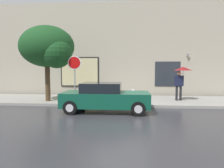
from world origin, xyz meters
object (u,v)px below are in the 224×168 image
at_px(pedestrian_with_umbrella, 182,73).
at_px(street_tree, 49,48).
at_px(parked_car, 105,97).
at_px(fire_hydrant, 133,96).
at_px(stop_sign, 75,70).

bearing_deg(pedestrian_with_umbrella, street_tree, -173.16).
bearing_deg(street_tree, pedestrian_with_umbrella, 6.84).
xyz_separation_m(parked_car, fire_hydrant, (1.37, 1.62, -0.15)).
relative_size(parked_car, street_tree, 0.93).
bearing_deg(street_tree, parked_car, -28.85).
xyz_separation_m(pedestrian_with_umbrella, street_tree, (-7.85, -0.94, 1.50)).
relative_size(pedestrian_with_umbrella, stop_sign, 0.77).
bearing_deg(parked_car, fire_hydrant, 49.88).
distance_m(fire_hydrant, stop_sign, 3.57).
bearing_deg(parked_car, street_tree, 151.15).
bearing_deg(parked_car, stop_sign, 142.97).
bearing_deg(stop_sign, fire_hydrant, 3.73).
xyz_separation_m(street_tree, stop_sign, (1.67, -0.54, -1.28)).
distance_m(parked_car, pedestrian_with_umbrella, 5.30).
height_order(fire_hydrant, street_tree, street_tree).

